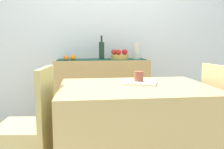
{
  "coord_description": "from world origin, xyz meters",
  "views": [
    {
      "loc": [
        -0.34,
        -2.2,
        1.09
      ],
      "look_at": [
        -0.03,
        0.38,
        0.72
      ],
      "focal_mm": 37.31,
      "sensor_mm": 36.0,
      "label": 1
    }
  ],
  "objects_px": {
    "dining_table": "(134,130)",
    "open_book": "(139,83)",
    "wine_bottle": "(102,50)",
    "sideboard_console": "(102,91)",
    "coffee_cup": "(139,77)",
    "ceramic_vase": "(137,51)",
    "chair_near_window": "(27,147)",
    "fruit_bowl": "(120,57)"
  },
  "relations": [
    {
      "from": "coffee_cup",
      "to": "wine_bottle",
      "type": "bearing_deg",
      "value": 100.71
    },
    {
      "from": "ceramic_vase",
      "to": "dining_table",
      "type": "xyz_separation_m",
      "value": [
        -0.31,
        -1.31,
        -0.6
      ]
    },
    {
      "from": "sideboard_console",
      "to": "coffee_cup",
      "type": "bearing_deg",
      "value": -79.31
    },
    {
      "from": "fruit_bowl",
      "to": "chair_near_window",
      "type": "relative_size",
      "value": 0.27
    },
    {
      "from": "sideboard_console",
      "to": "ceramic_vase",
      "type": "height_order",
      "value": "ceramic_vase"
    },
    {
      "from": "fruit_bowl",
      "to": "dining_table",
      "type": "height_order",
      "value": "fruit_bowl"
    },
    {
      "from": "wine_bottle",
      "to": "open_book",
      "type": "relative_size",
      "value": 1.14
    },
    {
      "from": "chair_near_window",
      "to": "ceramic_vase",
      "type": "bearing_deg",
      "value": 48.23
    },
    {
      "from": "sideboard_console",
      "to": "ceramic_vase",
      "type": "relative_size",
      "value": 5.39
    },
    {
      "from": "sideboard_console",
      "to": "ceramic_vase",
      "type": "distance_m",
      "value": 0.72
    },
    {
      "from": "open_book",
      "to": "coffee_cup",
      "type": "relative_size",
      "value": 2.76
    },
    {
      "from": "ceramic_vase",
      "to": "chair_near_window",
      "type": "distance_m",
      "value": 1.9
    },
    {
      "from": "sideboard_console",
      "to": "chair_near_window",
      "type": "bearing_deg",
      "value": -117.83
    },
    {
      "from": "wine_bottle",
      "to": "chair_near_window",
      "type": "bearing_deg",
      "value": -117.81
    },
    {
      "from": "dining_table",
      "to": "open_book",
      "type": "bearing_deg",
      "value": 56.79
    },
    {
      "from": "wine_bottle",
      "to": "ceramic_vase",
      "type": "height_order",
      "value": "wine_bottle"
    },
    {
      "from": "open_book",
      "to": "chair_near_window",
      "type": "xyz_separation_m",
      "value": [
        -0.92,
        -0.09,
        -0.48
      ]
    },
    {
      "from": "ceramic_vase",
      "to": "wine_bottle",
      "type": "bearing_deg",
      "value": 180.0
    },
    {
      "from": "fruit_bowl",
      "to": "open_book",
      "type": "relative_size",
      "value": 0.88
    },
    {
      "from": "open_book",
      "to": "ceramic_vase",
      "type": "bearing_deg",
      "value": 97.85
    },
    {
      "from": "open_book",
      "to": "chair_near_window",
      "type": "distance_m",
      "value": 1.05
    },
    {
      "from": "sideboard_console",
      "to": "wine_bottle",
      "type": "xyz_separation_m",
      "value": [
        -0.0,
        0.0,
        0.55
      ]
    },
    {
      "from": "fruit_bowl",
      "to": "ceramic_vase",
      "type": "bearing_deg",
      "value": 0.0
    },
    {
      "from": "fruit_bowl",
      "to": "sideboard_console",
      "type": "bearing_deg",
      "value": 180.0
    },
    {
      "from": "wine_bottle",
      "to": "ceramic_vase",
      "type": "distance_m",
      "value": 0.48
    },
    {
      "from": "ceramic_vase",
      "to": "dining_table",
      "type": "distance_m",
      "value": 1.48
    },
    {
      "from": "fruit_bowl",
      "to": "wine_bottle",
      "type": "relative_size",
      "value": 0.76
    },
    {
      "from": "sideboard_console",
      "to": "coffee_cup",
      "type": "height_order",
      "value": "sideboard_console"
    },
    {
      "from": "sideboard_console",
      "to": "open_book",
      "type": "height_order",
      "value": "sideboard_console"
    },
    {
      "from": "fruit_bowl",
      "to": "chair_near_window",
      "type": "height_order",
      "value": "fruit_bowl"
    },
    {
      "from": "dining_table",
      "to": "chair_near_window",
      "type": "relative_size",
      "value": 1.33
    },
    {
      "from": "coffee_cup",
      "to": "fruit_bowl",
      "type": "bearing_deg",
      "value": 89.18
    },
    {
      "from": "sideboard_console",
      "to": "chair_near_window",
      "type": "distance_m",
      "value": 1.5
    },
    {
      "from": "dining_table",
      "to": "chair_near_window",
      "type": "bearing_deg",
      "value": -179.89
    },
    {
      "from": "wine_bottle",
      "to": "sideboard_console",
      "type": "bearing_deg",
      "value": 0.0
    },
    {
      "from": "sideboard_console",
      "to": "open_book",
      "type": "xyz_separation_m",
      "value": [
        0.23,
        -1.22,
        0.32
      ]
    },
    {
      "from": "fruit_bowl",
      "to": "ceramic_vase",
      "type": "relative_size",
      "value": 1.06
    },
    {
      "from": "fruit_bowl",
      "to": "wine_bottle",
      "type": "distance_m",
      "value": 0.26
    },
    {
      "from": "dining_table",
      "to": "wine_bottle",
      "type": "bearing_deg",
      "value": 97.39
    },
    {
      "from": "ceramic_vase",
      "to": "dining_table",
      "type": "bearing_deg",
      "value": -103.3
    },
    {
      "from": "wine_bottle",
      "to": "open_book",
      "type": "distance_m",
      "value": 1.27
    },
    {
      "from": "ceramic_vase",
      "to": "sideboard_console",
      "type": "bearing_deg",
      "value": 180.0
    }
  ]
}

